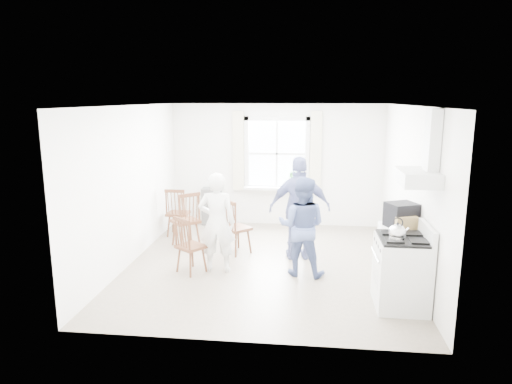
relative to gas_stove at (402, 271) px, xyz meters
name	(u,v)px	position (x,y,z in m)	size (l,w,h in m)	color
room_shell	(266,188)	(-1.91, 1.35, 0.82)	(4.62, 5.12, 2.64)	gray
window_assembly	(277,158)	(-1.91, 3.80, 0.98)	(1.88, 0.24, 1.70)	white
range_hood	(422,165)	(0.16, 0.00, 1.42)	(0.45, 0.76, 0.94)	silver
shelf_unit	(212,206)	(-3.31, 3.68, -0.08)	(0.40, 0.30, 0.80)	slate
gas_stove	(402,271)	(0.00, 0.00, 0.00)	(0.68, 0.76, 1.12)	silver
kettle	(397,233)	(-0.12, -0.13, 0.57)	(0.21, 0.21, 0.30)	silver
low_cabinet	(397,256)	(0.07, 0.70, -0.03)	(0.50, 0.55, 0.90)	silver
stereo_stack	(401,215)	(0.09, 0.68, 0.59)	(0.50, 0.48, 0.35)	black
cardboard_box	(405,223)	(0.11, 0.53, 0.52)	(0.31, 0.22, 0.20)	olive
windsor_chair_a	(176,207)	(-3.81, 2.69, 0.11)	(0.43, 0.42, 0.98)	#4C2918
windsor_chair_b	(186,239)	(-3.11, 0.79, 0.08)	(0.54, 0.54, 0.92)	#4C2918
windsor_chair_c	(188,214)	(-3.40, 2.05, 0.15)	(0.61, 0.61, 1.05)	#4C2918
person_left	(217,222)	(-2.65, 0.98, 0.31)	(0.58, 0.58, 1.60)	white
person_mid	(302,226)	(-1.32, 0.98, 0.29)	(0.75, 0.75, 1.55)	#4F5F94
person_right	(300,208)	(-1.37, 1.71, 0.40)	(1.04, 1.04, 1.77)	navy
potted_plant	(291,179)	(-1.59, 3.71, 0.54)	(0.19, 0.19, 0.35)	#357937
windsor_chair_d	(232,221)	(-2.55, 1.79, 0.12)	(0.58, 0.58, 0.99)	#4C2918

